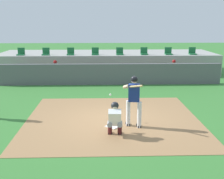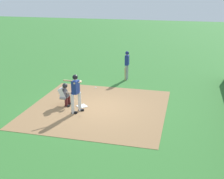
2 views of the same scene
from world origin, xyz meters
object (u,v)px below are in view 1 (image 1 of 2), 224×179
Objects in this scene: stadium_seat_4 at (120,53)px; stadium_seat_5 at (144,53)px; dugout_player_1 at (174,70)px; stadium_seat_7 at (192,52)px; home_plate at (113,126)px; dugout_player_0 at (55,71)px; stadium_seat_1 at (46,53)px; stadium_seat_3 at (95,53)px; stadium_seat_6 at (168,53)px; catcher_crouched at (115,117)px; stadium_seat_0 at (21,53)px; batter_at_plate at (134,98)px; stadium_seat_2 at (71,53)px.

stadium_seat_4 and stadium_seat_5 have the same top height.
stadium_seat_7 is at bearing 50.53° from dugout_player_1.
dugout_player_0 reaches higher than home_plate.
stadium_seat_1 is 1.00× the size of stadium_seat_7.
stadium_seat_1 is 3.25m from stadium_seat_3.
dugout_player_0 is at bearing -164.32° from stadium_seat_6.
catcher_crouched is 1.44× the size of dugout_player_0.
stadium_seat_4 is (0.81, 10.18, 1.51)m from home_plate.
stadium_seat_0 is 1.00× the size of stadium_seat_4.
stadium_seat_1 is (-4.06, 10.18, 1.51)m from home_plate.
catcher_crouched is 3.90× the size of stadium_seat_5.
stadium_seat_3 is 3.25m from stadium_seat_5.
catcher_crouched is (-0.69, -0.80, -0.43)m from batter_at_plate.
dugout_player_1 is at bearing -91.42° from stadium_seat_6.
stadium_seat_4 is 3.25m from stadium_seat_6.
stadium_seat_0 is 1.62m from stadium_seat_1.
home_plate is at bearing -111.76° from stadium_seat_6.
batter_at_plate is at bearing -64.58° from dugout_player_0.
stadium_seat_3 is (-0.82, 10.99, 0.93)m from catcher_crouched.
dugout_player_1 is at bearing -14.14° from stadium_seat_1.
stadium_seat_1 is 6.50m from stadium_seat_5.
batter_at_plate is at bearing -81.61° from stadium_seat_3.
dugout_player_1 is at bearing 63.77° from home_plate.
stadium_seat_2 is at bearing 180.00° from stadium_seat_5.
stadium_seat_3 is 1.00× the size of stadium_seat_7.
home_plate is 0.92× the size of stadium_seat_0.
dugout_player_1 is at bearing 65.89° from catcher_crouched.
stadium_seat_1 is at bearing 0.00° from stadium_seat_0.
stadium_seat_3 is 1.00× the size of stadium_seat_6.
batter_at_plate is 1.14m from catcher_crouched.
stadium_seat_5 is (8.12, 0.00, 0.00)m from stadium_seat_0.
stadium_seat_6 reaches higher than dugout_player_0.
stadium_seat_2 is (-6.45, 2.03, 0.86)m from dugout_player_1.
stadium_seat_1 reaches higher than home_plate.
catcher_crouched is at bearing -130.71° from batter_at_plate.
batter_at_plate is at bearing -1.14° from home_plate.
batter_at_plate is 3.76× the size of stadium_seat_6.
stadium_seat_3 and stadium_seat_4 have the same top height.
dugout_player_0 and dugout_player_1 have the same top height.
dugout_player_0 is at bearing -66.73° from stadium_seat_1.
stadium_seat_7 reaches higher than dugout_player_1.
batter_at_plate reaches higher than dugout_player_1.
batter_at_plate is at bearing -99.73° from stadium_seat_5.
home_plate is 0.92× the size of stadium_seat_2.
batter_at_plate is 3.76× the size of stadium_seat_7.
stadium_seat_7 is at bearing 12.91° from dugout_player_0.
dugout_player_1 is (4.01, 8.96, 0.06)m from catcher_crouched.
batter_at_plate reaches higher than home_plate.
stadium_seat_5 reaches higher than batter_at_plate.
stadium_seat_4 and stadium_seat_6 have the same top height.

